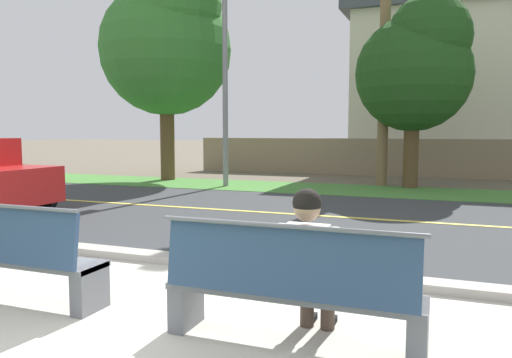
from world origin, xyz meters
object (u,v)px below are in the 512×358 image
at_px(bench_left, 6,256).
at_px(shade_tree_left, 417,65).
at_px(streetlamp, 228,42).
at_px(bench_right, 290,290).
at_px(shade_tree_far_left, 168,39).
at_px(seated_person_white, 309,259).

height_order(bench_left, shade_tree_left, shade_tree_left).
bearing_deg(streetlamp, bench_left, -77.59).
distance_m(bench_right, shade_tree_left, 12.16).
relative_size(bench_left, streetlamp, 0.27).
height_order(bench_right, shade_tree_left, shade_tree_left).
bearing_deg(bench_left, bench_right, 0.00).
distance_m(bench_left, shade_tree_left, 12.54).
relative_size(bench_left, shade_tree_left, 0.37).
bearing_deg(shade_tree_far_left, shade_tree_left, 3.42).
distance_m(bench_right, seated_person_white, 0.29).
xyz_separation_m(bench_left, seated_person_white, (3.02, 0.17, 0.21)).
height_order(shade_tree_far_left, shade_tree_left, shade_tree_far_left).
relative_size(bench_right, shade_tree_left, 0.37).
bearing_deg(bench_left, streetlamp, 102.41).
distance_m(streetlamp, shade_tree_far_left, 2.74).
bearing_deg(bench_right, seated_person_white, 57.97).
bearing_deg(seated_person_white, shade_tree_left, 89.60).
bearing_deg(bench_right, bench_left, 180.00).
xyz_separation_m(bench_left, bench_right, (2.91, 0.00, 0.00)).
relative_size(bench_left, shade_tree_far_left, 0.28).
xyz_separation_m(streetlamp, shade_tree_far_left, (-2.57, 0.87, 0.41)).
relative_size(shade_tree_far_left, shade_tree_left, 1.33).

